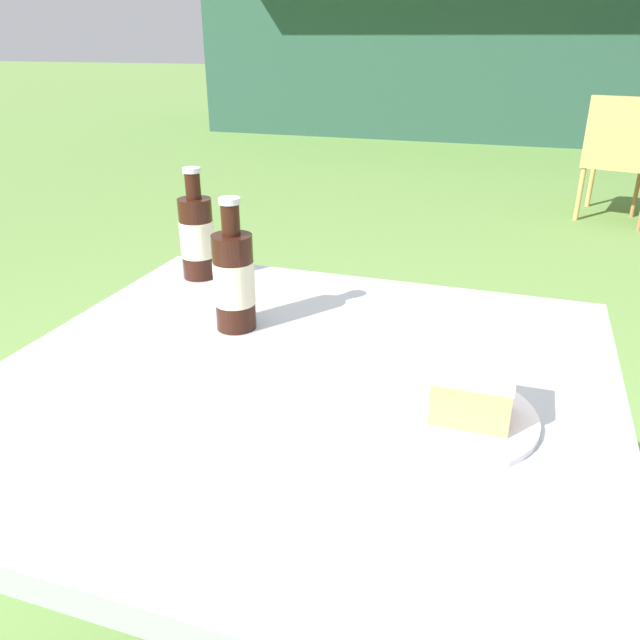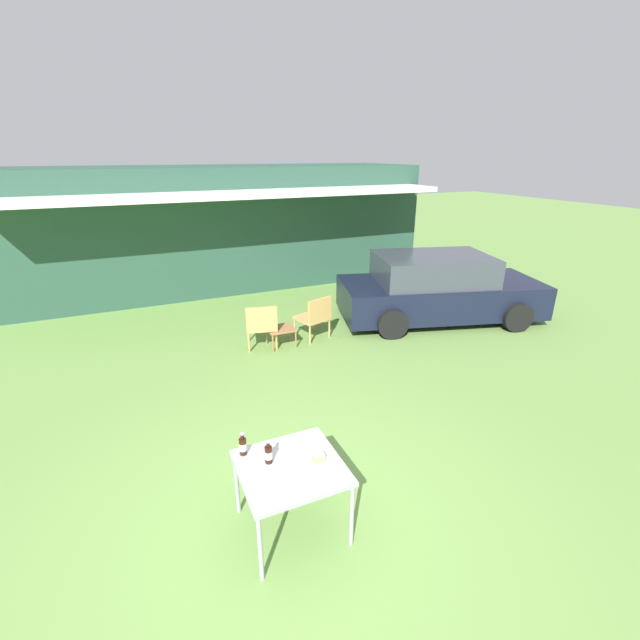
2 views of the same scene
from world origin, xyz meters
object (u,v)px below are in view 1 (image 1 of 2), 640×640
at_px(wicker_chair_cushioned, 629,153).
at_px(cola_bottle_far, 197,236).
at_px(cola_bottle_near, 234,279).
at_px(cake_on_plate, 460,403).
at_px(patio_table, 300,411).

relative_size(wicker_chair_cushioned, cola_bottle_far, 3.69).
bearing_deg(cola_bottle_near, cake_on_plate, -23.35).
height_order(wicker_chair_cushioned, cola_bottle_far, cola_bottle_far).
height_order(cake_on_plate, cola_bottle_far, cola_bottle_far).
bearing_deg(wicker_chair_cushioned, patio_table, 89.91).
bearing_deg(cola_bottle_near, cola_bottle_far, 131.35).
relative_size(patio_table, cola_bottle_far, 4.03).
xyz_separation_m(patio_table, cola_bottle_near, (-0.17, 0.13, 0.15)).
distance_m(cake_on_plate, cola_bottle_near, 0.45).
xyz_separation_m(cake_on_plate, cola_bottle_near, (-0.41, 0.18, 0.06)).
relative_size(wicker_chair_cushioned, patio_table, 0.92).
bearing_deg(patio_table, cola_bottle_far, 135.94).
xyz_separation_m(wicker_chair_cushioned, cola_bottle_near, (-1.12, -4.01, 0.35)).
bearing_deg(cake_on_plate, patio_table, 168.89).
distance_m(wicker_chair_cushioned, patio_table, 4.25).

